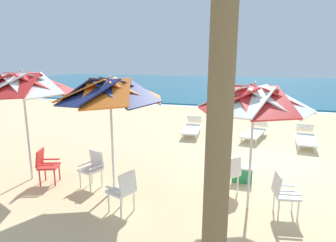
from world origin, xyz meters
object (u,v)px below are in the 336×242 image
(beach_umbrella_1, at_px, (110,91))
(plastic_chair_4, at_px, (46,164))
(plastic_chair_3, at_px, (123,189))
(palm_tree_2, at_px, (221,54))
(sun_lounger_0, at_px, (306,137))
(beach_umbrella_0, at_px, (254,100))
(plastic_chair_1, at_px, (283,192))
(beach_umbrella_2, at_px, (23,85))
(cooler_box, at_px, (242,174))
(sun_lounger_1, at_px, (254,131))
(plastic_chair_0, at_px, (229,172))
(plastic_chair_2, at_px, (93,167))
(sun_lounger_2, at_px, (192,127))

(beach_umbrella_1, bearing_deg, plastic_chair_4, -175.27)
(plastic_chair_3, distance_m, palm_tree_2, 3.57)
(sun_lounger_0, bearing_deg, beach_umbrella_0, -108.36)
(plastic_chair_1, bearing_deg, beach_umbrella_2, -179.60)
(beach_umbrella_1, distance_m, plastic_chair_3, 2.10)
(beach_umbrella_1, distance_m, cooler_box, 3.80)
(cooler_box, bearing_deg, beach_umbrella_0, -81.61)
(cooler_box, bearing_deg, beach_umbrella_1, -152.52)
(cooler_box, bearing_deg, sun_lounger_1, 87.68)
(plastic_chair_0, height_order, beach_umbrella_1, beach_umbrella_1)
(plastic_chair_1, xyz_separation_m, plastic_chair_2, (-4.23, 0.06, 0.00))
(plastic_chair_4, relative_size, sun_lounger_1, 0.39)
(plastic_chair_1, distance_m, sun_lounger_0, 5.53)
(beach_umbrella_0, xyz_separation_m, plastic_chair_3, (-2.34, -0.96, -1.74))
(plastic_chair_3, xyz_separation_m, sun_lounger_0, (4.09, 6.24, -0.22))
(plastic_chair_2, relative_size, plastic_chair_3, 1.00)
(beach_umbrella_0, height_order, plastic_chair_3, beach_umbrella_0)
(plastic_chair_3, bearing_deg, plastic_chair_1, 15.48)
(plastic_chair_4, bearing_deg, palm_tree_2, -26.11)
(beach_umbrella_2, bearing_deg, plastic_chair_0, 8.58)
(beach_umbrella_0, relative_size, plastic_chair_2, 2.99)
(beach_umbrella_1, xyz_separation_m, plastic_chair_4, (-1.76, -0.15, -1.82))
(plastic_chair_2, bearing_deg, cooler_box, 22.43)
(beach_umbrella_1, relative_size, sun_lounger_2, 1.21)
(plastic_chair_1, distance_m, cooler_box, 1.70)
(plastic_chair_1, height_order, sun_lounger_1, plastic_chair_1)
(beach_umbrella_0, bearing_deg, plastic_chair_1, -11.67)
(beach_umbrella_1, relative_size, plastic_chair_3, 3.08)
(plastic_chair_0, distance_m, beach_umbrella_2, 5.30)
(beach_umbrella_2, bearing_deg, plastic_chair_2, 3.15)
(sun_lounger_2, bearing_deg, plastic_chair_4, -111.49)
(plastic_chair_0, bearing_deg, plastic_chair_2, -168.45)
(plastic_chair_4, bearing_deg, beach_umbrella_2, 169.22)
(plastic_chair_4, distance_m, sun_lounger_1, 7.59)
(plastic_chair_0, xyz_separation_m, plastic_chair_4, (-4.31, -0.85, 0.00))
(beach_umbrella_0, bearing_deg, palm_tree_2, -97.62)
(plastic_chair_0, distance_m, beach_umbrella_1, 3.21)
(beach_umbrella_2, bearing_deg, palm_tree_2, -24.51)
(beach_umbrella_2, distance_m, sun_lounger_0, 9.19)
(plastic_chair_0, relative_size, plastic_chair_3, 1.00)
(plastic_chair_1, height_order, plastic_chair_3, same)
(beach_umbrella_2, xyz_separation_m, sun_lounger_2, (2.87, 5.73, -2.12))
(plastic_chair_0, height_order, plastic_chair_4, same)
(beach_umbrella_1, relative_size, palm_tree_2, 0.54)
(sun_lounger_1, bearing_deg, plastic_chair_4, -128.71)
(sun_lounger_1, bearing_deg, plastic_chair_3, -109.36)
(beach_umbrella_0, height_order, sun_lounger_1, beach_umbrella_0)
(beach_umbrella_2, height_order, plastic_chair_4, beach_umbrella_2)
(sun_lounger_0, distance_m, palm_tree_2, 8.47)
(plastic_chair_1, distance_m, beach_umbrella_2, 6.28)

